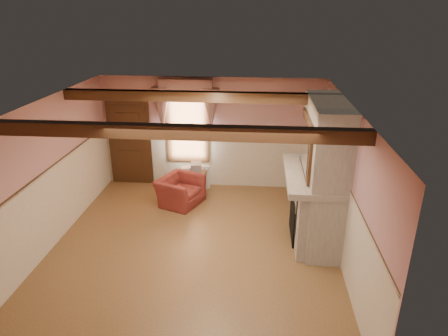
# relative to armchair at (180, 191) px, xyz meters

# --- Properties ---
(floor) EXTENTS (5.50, 6.00, 0.01)m
(floor) POSITION_rel_armchair_xyz_m (0.61, -1.84, -0.32)
(floor) COLOR brown
(floor) RESTS_ON ground
(ceiling) EXTENTS (5.50, 6.00, 0.01)m
(ceiling) POSITION_rel_armchair_xyz_m (0.61, -1.84, 2.48)
(ceiling) COLOR silver
(ceiling) RESTS_ON wall_back
(wall_back) EXTENTS (5.50, 0.02, 2.80)m
(wall_back) POSITION_rel_armchair_xyz_m (0.61, 1.16, 1.08)
(wall_back) COLOR tan
(wall_back) RESTS_ON floor
(wall_front) EXTENTS (5.50, 0.02, 2.80)m
(wall_front) POSITION_rel_armchair_xyz_m (0.61, -4.84, 1.08)
(wall_front) COLOR tan
(wall_front) RESTS_ON floor
(wall_left) EXTENTS (0.02, 6.00, 2.80)m
(wall_left) POSITION_rel_armchair_xyz_m (-2.14, -1.84, 1.08)
(wall_left) COLOR tan
(wall_left) RESTS_ON floor
(wall_right) EXTENTS (0.02, 6.00, 2.80)m
(wall_right) POSITION_rel_armchair_xyz_m (3.36, -1.84, 1.08)
(wall_right) COLOR tan
(wall_right) RESTS_ON floor
(wainscot) EXTENTS (5.50, 6.00, 1.50)m
(wainscot) POSITION_rel_armchair_xyz_m (0.61, -1.84, 0.43)
(wainscot) COLOR beige
(wainscot) RESTS_ON floor
(chair_rail) EXTENTS (5.50, 6.00, 0.08)m
(chair_rail) POSITION_rel_armchair_xyz_m (0.61, -1.84, 1.18)
(chair_rail) COLOR black
(chair_rail) RESTS_ON wainscot
(firebox) EXTENTS (0.20, 0.95, 0.90)m
(firebox) POSITION_rel_armchair_xyz_m (2.61, -1.24, 0.13)
(firebox) COLOR black
(firebox) RESTS_ON floor
(armchair) EXTENTS (1.18, 1.25, 0.65)m
(armchair) POSITION_rel_armchair_xyz_m (0.00, 0.00, 0.00)
(armchair) COLOR maroon
(armchair) RESTS_ON floor
(side_table) EXTENTS (0.67, 0.67, 0.55)m
(side_table) POSITION_rel_armchair_xyz_m (0.29, 0.74, -0.05)
(side_table) COLOR brown
(side_table) RESTS_ON floor
(book_stack) EXTENTS (0.31, 0.36, 0.20)m
(book_stack) POSITION_rel_armchair_xyz_m (0.28, 0.72, 0.33)
(book_stack) COLOR #B7AD8C
(book_stack) RESTS_ON side_table
(radiator) EXTENTS (0.72, 0.37, 0.60)m
(radiator) POSITION_rel_armchair_xyz_m (0.23, 0.86, -0.02)
(radiator) COLOR silver
(radiator) RESTS_ON floor
(bowl) EXTENTS (0.32, 0.32, 0.08)m
(bowl) POSITION_rel_armchair_xyz_m (2.86, -1.28, 1.14)
(bowl) COLOR brown
(bowl) RESTS_ON mantel
(mantel_clock) EXTENTS (0.14, 0.24, 0.20)m
(mantel_clock) POSITION_rel_armchair_xyz_m (2.86, -0.44, 1.20)
(mantel_clock) COLOR black
(mantel_clock) RESTS_ON mantel
(oil_lamp) EXTENTS (0.11, 0.11, 0.28)m
(oil_lamp) POSITION_rel_armchair_xyz_m (2.86, -0.92, 1.24)
(oil_lamp) COLOR #BC7B35
(oil_lamp) RESTS_ON mantel
(candle_red) EXTENTS (0.06, 0.06, 0.16)m
(candle_red) POSITION_rel_armchair_xyz_m (2.86, -2.05, 1.18)
(candle_red) COLOR #A91C14
(candle_red) RESTS_ON mantel
(jar_yellow) EXTENTS (0.06, 0.06, 0.12)m
(jar_yellow) POSITION_rel_armchair_xyz_m (2.86, -1.67, 1.16)
(jar_yellow) COLOR gold
(jar_yellow) RESTS_ON mantel
(fireplace) EXTENTS (0.85, 2.00, 2.80)m
(fireplace) POSITION_rel_armchair_xyz_m (3.04, -1.24, 1.08)
(fireplace) COLOR gray
(fireplace) RESTS_ON floor
(mantel) EXTENTS (1.05, 2.05, 0.12)m
(mantel) POSITION_rel_armchair_xyz_m (2.86, -1.24, 1.04)
(mantel) COLOR gray
(mantel) RESTS_ON fireplace
(overmantel_mirror) EXTENTS (0.06, 1.44, 1.04)m
(overmantel_mirror) POSITION_rel_armchair_xyz_m (2.67, -1.24, 1.65)
(overmantel_mirror) COLOR silver
(overmantel_mirror) RESTS_ON fireplace
(door) EXTENTS (1.10, 0.10, 2.10)m
(door) POSITION_rel_armchair_xyz_m (-1.49, 1.10, 0.73)
(door) COLOR black
(door) RESTS_ON floor
(window) EXTENTS (1.06, 0.08, 2.02)m
(window) POSITION_rel_armchair_xyz_m (0.01, 1.13, 1.33)
(window) COLOR white
(window) RESTS_ON wall_back
(window_drapes) EXTENTS (1.30, 0.14, 1.40)m
(window_drapes) POSITION_rel_armchair_xyz_m (0.01, 1.04, 1.93)
(window_drapes) COLOR gray
(window_drapes) RESTS_ON wall_back
(ceiling_beam_front) EXTENTS (5.50, 0.18, 0.20)m
(ceiling_beam_front) POSITION_rel_armchair_xyz_m (0.61, -3.04, 2.38)
(ceiling_beam_front) COLOR black
(ceiling_beam_front) RESTS_ON ceiling
(ceiling_beam_back) EXTENTS (5.50, 0.18, 0.20)m
(ceiling_beam_back) POSITION_rel_armchair_xyz_m (0.61, -0.64, 2.38)
(ceiling_beam_back) COLOR black
(ceiling_beam_back) RESTS_ON ceiling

